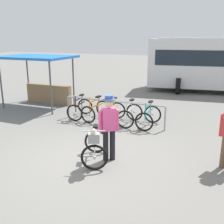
{
  "coord_description": "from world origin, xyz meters",
  "views": [
    {
      "loc": [
        3.03,
        -5.82,
        3.11
      ],
      "look_at": [
        0.06,
        1.06,
        1.0
      ],
      "focal_mm": 43.0,
      "sensor_mm": 36.0,
      "label": 1
    }
  ],
  "objects_px": {
    "racked_bike_yellow": "(112,113)",
    "racked_bike_teal": "(148,117)",
    "featured_bicycle": "(95,145)",
    "racked_bike_orange": "(96,111)",
    "racked_bike_white": "(130,115)",
    "person_with_featured_bike": "(109,125)",
    "racked_bike_black": "(80,109)",
    "market_stall": "(42,75)"
  },
  "relations": [
    {
      "from": "racked_bike_teal",
      "to": "person_with_featured_bike",
      "type": "bearing_deg",
      "value": -93.77
    },
    {
      "from": "racked_bike_teal",
      "to": "person_with_featured_bike",
      "type": "distance_m",
      "value": 3.06
    },
    {
      "from": "market_stall",
      "to": "racked_bike_black",
      "type": "bearing_deg",
      "value": -23.64
    },
    {
      "from": "racked_bike_yellow",
      "to": "racked_bike_white",
      "type": "relative_size",
      "value": 1.01
    },
    {
      "from": "racked_bike_teal",
      "to": "featured_bicycle",
      "type": "distance_m",
      "value": 3.34
    },
    {
      "from": "featured_bicycle",
      "to": "person_with_featured_bike",
      "type": "height_order",
      "value": "person_with_featured_bike"
    },
    {
      "from": "featured_bicycle",
      "to": "racked_bike_yellow",
      "type": "bearing_deg",
      "value": 106.05
    },
    {
      "from": "person_with_featured_bike",
      "to": "market_stall",
      "type": "height_order",
      "value": "market_stall"
    },
    {
      "from": "racked_bike_black",
      "to": "racked_bike_orange",
      "type": "relative_size",
      "value": 1.0
    },
    {
      "from": "racked_bike_yellow",
      "to": "racked_bike_white",
      "type": "bearing_deg",
      "value": -0.45
    },
    {
      "from": "racked_bike_black",
      "to": "featured_bicycle",
      "type": "height_order",
      "value": "featured_bicycle"
    },
    {
      "from": "featured_bicycle",
      "to": "person_with_featured_bike",
      "type": "bearing_deg",
      "value": 50.56
    },
    {
      "from": "racked_bike_teal",
      "to": "person_with_featured_bike",
      "type": "relative_size",
      "value": 0.64
    },
    {
      "from": "featured_bicycle",
      "to": "person_with_featured_bike",
      "type": "relative_size",
      "value": 0.73
    },
    {
      "from": "racked_bike_orange",
      "to": "racked_bike_white",
      "type": "xyz_separation_m",
      "value": [
        1.4,
        -0.01,
        -0.0
      ]
    },
    {
      "from": "racked_bike_yellow",
      "to": "racked_bike_teal",
      "type": "distance_m",
      "value": 1.4
    },
    {
      "from": "racked_bike_orange",
      "to": "racked_bike_white",
      "type": "height_order",
      "value": "same"
    },
    {
      "from": "racked_bike_white",
      "to": "person_with_featured_bike",
      "type": "bearing_deg",
      "value": -80.52
    },
    {
      "from": "racked_bike_white",
      "to": "featured_bicycle",
      "type": "height_order",
      "value": "featured_bicycle"
    },
    {
      "from": "racked_bike_black",
      "to": "person_with_featured_bike",
      "type": "bearing_deg",
      "value": -49.28
    },
    {
      "from": "featured_bicycle",
      "to": "racked_bike_teal",
      "type": "bearing_deg",
      "value": 82.3
    },
    {
      "from": "racked_bike_teal",
      "to": "person_with_featured_bike",
      "type": "xyz_separation_m",
      "value": [
        -0.2,
        -3.0,
        0.58
      ]
    },
    {
      "from": "racked_bike_orange",
      "to": "racked_bike_black",
      "type": "bearing_deg",
      "value": 179.55
    },
    {
      "from": "racked_bike_black",
      "to": "person_with_featured_bike",
      "type": "distance_m",
      "value": 4.03
    },
    {
      "from": "person_with_featured_bike",
      "to": "market_stall",
      "type": "bearing_deg",
      "value": 141.37
    },
    {
      "from": "racked_bike_white",
      "to": "featured_bicycle",
      "type": "relative_size",
      "value": 0.88
    },
    {
      "from": "racked_bike_white",
      "to": "market_stall",
      "type": "height_order",
      "value": "market_stall"
    },
    {
      "from": "racked_bike_yellow",
      "to": "featured_bicycle",
      "type": "relative_size",
      "value": 0.88
    },
    {
      "from": "racked_bike_white",
      "to": "market_stall",
      "type": "xyz_separation_m",
      "value": [
        -4.71,
        1.16,
        1.03
      ]
    },
    {
      "from": "racked_bike_yellow",
      "to": "featured_bicycle",
      "type": "height_order",
      "value": "featured_bicycle"
    },
    {
      "from": "racked_bike_black",
      "to": "market_stall",
      "type": "distance_m",
      "value": 3.03
    },
    {
      "from": "racked_bike_orange",
      "to": "racked_bike_yellow",
      "type": "relative_size",
      "value": 1.06
    },
    {
      "from": "racked_bike_orange",
      "to": "racked_bike_teal",
      "type": "relative_size",
      "value": 1.06
    },
    {
      "from": "racked_bike_white",
      "to": "featured_bicycle",
      "type": "bearing_deg",
      "value": -85.62
    },
    {
      "from": "racked_bike_orange",
      "to": "racked_bike_teal",
      "type": "bearing_deg",
      "value": -0.45
    },
    {
      "from": "racked_bike_yellow",
      "to": "person_with_featured_bike",
      "type": "relative_size",
      "value": 0.64
    },
    {
      "from": "racked_bike_black",
      "to": "racked_bike_orange",
      "type": "bearing_deg",
      "value": -0.45
    },
    {
      "from": "featured_bicycle",
      "to": "market_stall",
      "type": "xyz_separation_m",
      "value": [
        -4.96,
        4.47,
        0.91
      ]
    },
    {
      "from": "racked_bike_orange",
      "to": "racked_bike_yellow",
      "type": "height_order",
      "value": "same"
    },
    {
      "from": "racked_bike_black",
      "to": "person_with_featured_bike",
      "type": "height_order",
      "value": "person_with_featured_bike"
    },
    {
      "from": "racked_bike_black",
      "to": "market_stall",
      "type": "bearing_deg",
      "value": 156.36
    },
    {
      "from": "racked_bike_white",
      "to": "racked_bike_teal",
      "type": "relative_size",
      "value": 1.0
    }
  ]
}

